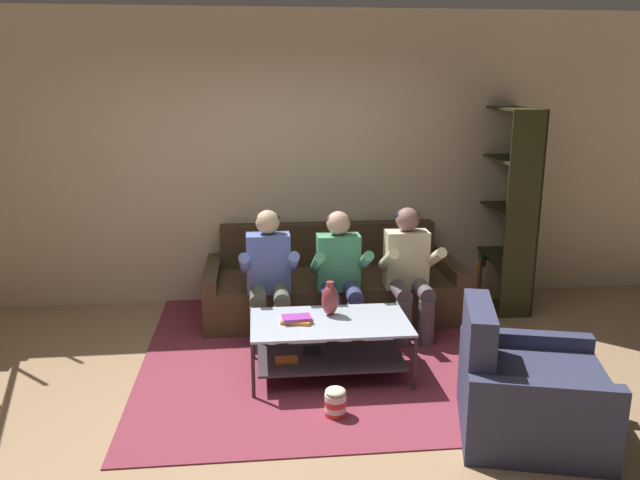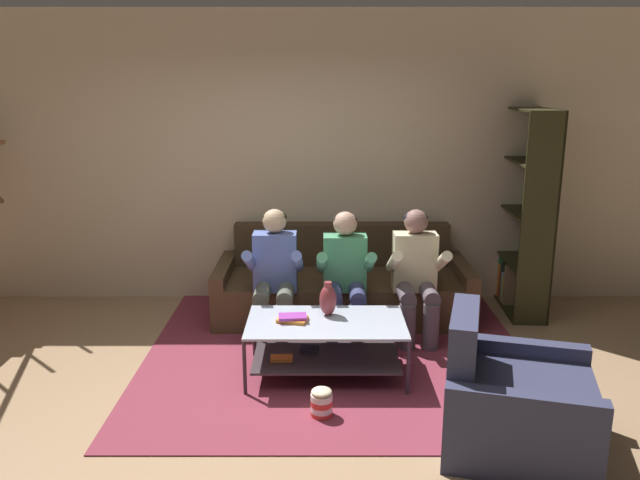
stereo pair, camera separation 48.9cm
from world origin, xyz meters
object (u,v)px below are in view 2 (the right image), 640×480
Objects in this scene: couch at (342,287)px; coffee_table at (324,339)px; book_stack at (292,318)px; popcorn_tub at (321,402)px; person_seated_right at (415,271)px; bookshelf at (525,231)px; person_seated_middle at (344,272)px; vase at (327,300)px; armchair at (512,403)px; person_seated_left at (273,270)px.

coffee_table is at bearing -97.86° from couch.
couch is 1.40m from book_stack.
book_stack is (-0.43, -1.31, 0.20)m from couch.
popcorn_tub is (-0.21, -1.94, -0.17)m from couch.
coffee_table is 0.66m from popcorn_tub.
couch is at bearing 83.83° from popcorn_tub.
person_seated_right is 0.58× the size of bookshelf.
person_seated_middle is (0.00, -0.57, 0.34)m from couch.
coffee_table is 4.45× the size of vase.
couch is 1.33m from coffee_table.
person_seated_middle is at bearing -156.10° from bookshelf.
person_seated_right is 0.94× the size of coffee_table.
person_seated_right is at bearing 58.90° from popcorn_tub.
armchair is at bearing -66.82° from couch.
book_stack is (-0.27, -0.13, -0.10)m from vase.
person_seated_middle reaches higher than armchair.
armchair is at bearing -108.52° from bookshelf.
person_seated_left is 0.58× the size of bookshelf.
bookshelf is (2.44, 0.80, 0.16)m from person_seated_left.
book_stack is at bearing -144.62° from person_seated_right.
person_seated_middle is 0.57× the size of bookshelf.
coffee_table is 2.57m from bookshelf.
book_stack is (-0.25, 0.00, 0.17)m from coffee_table.
popcorn_tub is (-0.21, -1.37, -0.50)m from person_seated_middle.
book_stack is 2.75m from bookshelf.
person_seated_right is at bearing 101.85° from armchair.
vase is at bearing -104.53° from person_seated_middle.
couch is 0.91m from person_seated_left.
person_seated_middle is 0.62m from person_seated_right.
book_stack is 0.23× the size of armchair.
vase is at bearing 25.66° from book_stack.
bookshelf is 2.70m from armchair.
person_seated_left is at bearing 179.80° from person_seated_middle.
armchair reaches higher than vase.
couch reaches higher than coffee_table.
popcorn_tub is at bearing -70.74° from book_stack.
couch is 1.22× the size of bookshelf.
person_seated_left is at bearing 179.98° from person_seated_right.
person_seated_left is at bearing 126.80° from vase.
person_seated_left is at bearing 104.21° from book_stack.
armchair is (1.13, -1.10, -0.29)m from vase.
vase is (0.46, -0.61, -0.05)m from person_seated_left.
vase is at bearing 86.14° from popcorn_tub.
couch is at bearing 42.67° from person_seated_left.
coffee_table is (-0.18, -1.31, 0.03)m from couch.
person_seated_middle is 0.93× the size of coffee_table.
person_seated_left is at bearing 106.56° from popcorn_tub.
popcorn_tub is at bearing 164.04° from armchair.
armchair is 5.10× the size of popcorn_tub.
person_seated_left is 2.36m from armchair.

